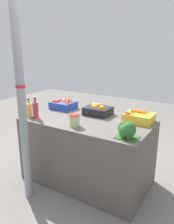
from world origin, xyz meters
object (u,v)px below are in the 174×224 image
object	(u,v)px
support_pole	(21,97)
orange_crate	(98,110)
broccoli_pile	(127,130)
pickle_jar	(75,120)
apple_crate	(63,104)
juice_bottle_golden	(29,109)
juice_bottle_ruby	(35,109)
carrot_crate	(139,117)

from	to	relation	value
support_pole	orange_crate	bearing A→B (deg)	65.81
support_pole	broccoli_pile	bearing A→B (deg)	18.82
support_pole	pickle_jar	size ratio (longest dim) A/B	16.96
apple_crate	orange_crate	world-z (taller)	orange_crate
broccoli_pile	juice_bottle_golden	world-z (taller)	juice_bottle_golden
support_pole	broccoli_pile	distance (m)	1.14
orange_crate	pickle_jar	bearing A→B (deg)	-89.57
support_pole	apple_crate	bearing A→B (deg)	99.85
apple_crate	orange_crate	size ratio (longest dim) A/B	1.00
orange_crate	apple_crate	bearing A→B (deg)	-179.60
apple_crate	juice_bottle_ruby	distance (m)	0.55
broccoli_pile	juice_bottle_golden	size ratio (longest dim) A/B	0.92
juice_bottle_golden	juice_bottle_ruby	world-z (taller)	juice_bottle_ruby
orange_crate	juice_bottle_ruby	size ratio (longest dim) A/B	1.19
support_pole	pickle_jar	distance (m)	0.63
juice_bottle_golden	orange_crate	bearing A→B (deg)	37.81
apple_crate	juice_bottle_ruby	size ratio (longest dim) A/B	1.19
apple_crate	juice_bottle_ruby	world-z (taller)	juice_bottle_ruby
juice_bottle_golden	apple_crate	bearing A→B (deg)	75.95
orange_crate	broccoli_pile	size ratio (longest dim) A/B	1.54
orange_crate	juice_bottle_ruby	distance (m)	0.81
apple_crate	juice_bottle_golden	world-z (taller)	juice_bottle_golden
support_pole	juice_bottle_golden	bearing A→B (deg)	128.62
juice_bottle_ruby	apple_crate	bearing A→B (deg)	87.77
orange_crate	juice_bottle_golden	distance (m)	0.90
juice_bottle_ruby	juice_bottle_golden	bearing A→B (deg)	180.00
apple_crate	orange_crate	bearing A→B (deg)	0.40
orange_crate	juice_bottle_ruby	bearing A→B (deg)	-137.18
carrot_crate	orange_crate	bearing A→B (deg)	179.21
apple_crate	juice_bottle_ruby	bearing A→B (deg)	-92.23
apple_crate	juice_bottle_golden	size ratio (longest dim) A/B	1.42
orange_crate	carrot_crate	size ratio (longest dim) A/B	1.00
orange_crate	broccoli_pile	xyz separation A→B (m)	(0.64, -0.56, 0.02)
support_pole	apple_crate	xyz separation A→B (m)	(-0.16, 0.92, -0.29)
carrot_crate	pickle_jar	bearing A→B (deg)	-136.93
apple_crate	broccoli_pile	size ratio (longest dim) A/B	1.54
orange_crate	juice_bottle_golden	xyz separation A→B (m)	(-0.71, -0.55, 0.04)
broccoli_pile	pickle_jar	bearing A→B (deg)	178.09
juice_bottle_golden	support_pole	bearing A→B (deg)	-51.38
broccoli_pile	orange_crate	bearing A→B (deg)	138.67
apple_crate	pickle_jar	distance (m)	0.79
support_pole	carrot_crate	world-z (taller)	support_pole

